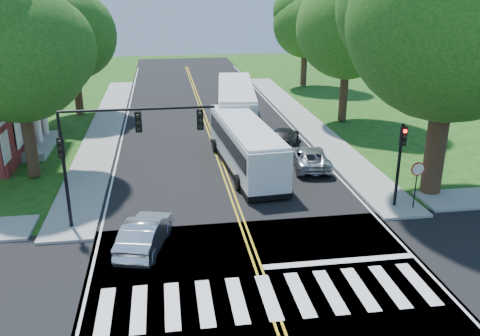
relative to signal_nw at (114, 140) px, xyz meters
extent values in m
plane|color=#144310|center=(5.86, -6.43, -4.38)|extent=(140.00, 140.00, 0.00)
cube|color=black|center=(5.86, 11.57, -4.37)|extent=(14.00, 96.00, 0.01)
cube|color=black|center=(5.86, -6.43, -4.37)|extent=(60.00, 12.00, 0.01)
cube|color=gold|center=(5.86, 15.57, -4.36)|extent=(0.36, 70.00, 0.01)
cube|color=silver|center=(-0.94, 15.57, -4.36)|extent=(0.12, 70.00, 0.01)
cube|color=silver|center=(12.66, 15.57, -4.36)|extent=(0.12, 70.00, 0.01)
cube|color=silver|center=(5.86, -6.93, -4.36)|extent=(12.60, 3.00, 0.01)
cube|color=silver|center=(9.36, -4.83, -4.36)|extent=(6.60, 0.40, 0.01)
cube|color=gray|center=(-2.44, 18.57, -4.30)|extent=(2.60, 40.00, 0.15)
cube|color=gray|center=(14.16, 18.57, -4.30)|extent=(2.60, 40.00, 0.15)
cylinder|color=#382816|center=(16.86, 1.57, -1.23)|extent=(1.10, 1.10, 6.00)
sphere|color=#437522|center=(16.86, 1.57, 5.28)|extent=(10.80, 10.80, 10.80)
cylinder|color=#382816|center=(-5.64, 7.57, -1.83)|extent=(0.70, 0.70, 4.80)
sphere|color=#437522|center=(-5.64, 7.57, 3.17)|extent=(8.00, 8.00, 8.00)
cylinder|color=#382816|center=(-5.14, 23.57, -2.03)|extent=(0.70, 0.70, 4.40)
sphere|color=#437522|center=(-5.14, 23.57, 2.64)|extent=(7.60, 7.60, 7.60)
cylinder|color=#382816|center=(17.36, 17.57, -1.73)|extent=(0.70, 0.70, 5.00)
sphere|color=#437522|center=(17.36, 17.57, 3.50)|extent=(8.40, 8.40, 8.40)
cylinder|color=#382816|center=(18.36, 33.57, -2.03)|extent=(0.70, 0.70, 4.40)
sphere|color=#437522|center=(18.36, 33.57, 2.51)|extent=(7.20, 7.20, 7.20)
cube|color=silver|center=(-6.54, 13.57, 0.02)|extent=(1.40, 6.00, 0.45)
cube|color=gray|center=(-6.54, 13.57, -4.13)|extent=(1.80, 6.00, 0.50)
cylinder|color=silver|center=(-6.54, 11.37, -2.28)|extent=(0.50, 0.50, 4.20)
cylinder|color=silver|center=(-6.54, 13.57, -2.28)|extent=(0.50, 0.50, 4.20)
cylinder|color=silver|center=(-6.54, 15.77, -2.28)|extent=(0.50, 0.50, 4.20)
cylinder|color=black|center=(-2.34, 0.07, -1.93)|extent=(0.16, 0.16, 4.60)
cube|color=black|center=(-2.34, -0.08, -0.23)|extent=(0.30, 0.22, 0.95)
sphere|color=black|center=(-2.34, -0.22, 0.07)|extent=(0.18, 0.18, 0.18)
cylinder|color=black|center=(1.16, 0.07, 1.37)|extent=(7.00, 0.12, 0.12)
cube|color=black|center=(1.16, -0.08, 0.82)|extent=(0.30, 0.22, 0.95)
cube|color=black|center=(3.96, -0.08, 0.82)|extent=(0.30, 0.22, 0.95)
cylinder|color=black|center=(14.06, 0.07, -2.03)|extent=(0.16, 0.16, 4.40)
cube|color=black|center=(14.06, -0.08, -0.43)|extent=(0.30, 0.22, 0.95)
sphere|color=#FF0A05|center=(14.06, -0.22, -0.13)|extent=(0.18, 0.18, 0.18)
cylinder|color=black|center=(14.86, -0.43, -3.13)|extent=(0.06, 0.06, 2.20)
cylinder|color=#A50A07|center=(14.86, -0.46, -2.08)|extent=(0.76, 0.04, 0.76)
cube|color=silver|center=(7.28, 7.24, -2.88)|extent=(3.30, 11.46, 2.64)
cube|color=black|center=(7.28, 7.24, -2.40)|extent=(3.31, 10.68, 0.91)
cube|color=black|center=(6.84, 12.92, -2.55)|extent=(2.35, 0.28, 1.53)
cube|color=orange|center=(6.84, 12.92, -1.68)|extent=(1.63, 0.22, 0.31)
cube|color=black|center=(7.28, 7.24, -4.05)|extent=(3.36, 11.56, 0.29)
cube|color=silver|center=(7.28, 7.24, -1.51)|extent=(3.23, 11.12, 0.21)
cylinder|color=black|center=(8.23, 11.06, -3.91)|extent=(0.38, 0.94, 0.92)
cylinder|color=black|center=(5.75, 10.87, -3.91)|extent=(0.38, 0.94, 0.92)
cylinder|color=black|center=(8.78, 3.89, -3.91)|extent=(0.38, 0.94, 0.92)
cylinder|color=black|center=(6.30, 3.70, -3.91)|extent=(0.38, 0.94, 0.92)
cube|color=silver|center=(8.22, 17.73, -2.68)|extent=(4.26, 13.09, 3.00)
cube|color=black|center=(8.22, 17.73, -2.13)|extent=(4.22, 12.20, 1.03)
cube|color=black|center=(8.97, 24.17, -2.30)|extent=(2.66, 0.41, 1.74)
cube|color=orange|center=(8.97, 24.17, -1.32)|extent=(1.85, 0.32, 0.35)
cube|color=black|center=(8.22, 17.73, -4.01)|extent=(4.32, 13.20, 0.33)
cube|color=silver|center=(8.22, 17.73, -1.12)|extent=(4.16, 12.70, 0.24)
cylinder|color=black|center=(10.12, 21.79, -3.84)|extent=(0.47, 1.08, 1.05)
cylinder|color=black|center=(7.30, 22.12, -3.84)|extent=(0.47, 1.08, 1.05)
cylinder|color=black|center=(9.17, 13.67, -3.84)|extent=(0.47, 1.08, 1.05)
cylinder|color=black|center=(6.35, 14.00, -3.84)|extent=(0.47, 1.08, 1.05)
imported|color=silver|center=(1.23, -2.41, -3.64)|extent=(2.61, 4.67, 1.46)
imported|color=#B7B9BF|center=(11.39, 6.81, -3.71)|extent=(2.73, 4.97, 1.32)
imported|color=black|center=(10.83, 11.54, -3.70)|extent=(3.36, 4.98, 1.34)
camera|label=1|loc=(2.32, -22.85, 6.67)|focal=38.00mm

